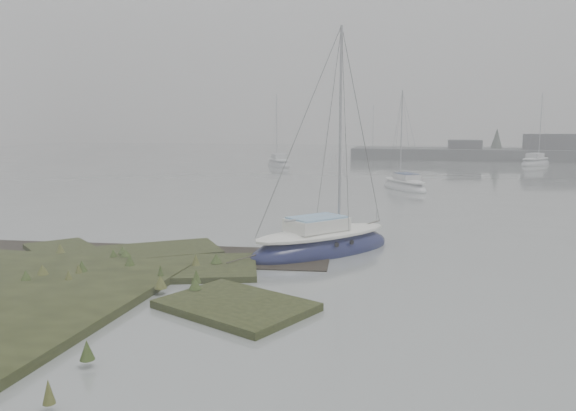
# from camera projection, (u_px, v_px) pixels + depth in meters

# --- Properties ---
(ground) EXTENTS (160.00, 160.00, 0.00)m
(ground) POSITION_uv_depth(u_px,v_px,m) (357.00, 183.00, 43.25)
(ground) COLOR gray
(ground) RESTS_ON ground
(sailboat_main) EXTENTS (5.38, 5.87, 8.48)m
(sailboat_main) POSITION_uv_depth(u_px,v_px,m) (322.00, 245.00, 19.79)
(sailboat_main) COLOR #12163C
(sailboat_main) RESTS_ON ground
(sailboat_white) EXTENTS (4.11, 5.36, 7.36)m
(sailboat_white) POSITION_uv_depth(u_px,v_px,m) (405.00, 186.00, 38.95)
(sailboat_white) COLOR silver
(sailboat_white) RESTS_ON ground
(sailboat_far_a) EXTENTS (4.46, 6.06, 8.25)m
(sailboat_far_a) POSITION_uv_depth(u_px,v_px,m) (279.00, 164.00, 60.61)
(sailboat_far_a) COLOR #A8ACB3
(sailboat_far_a) RESTS_ON ground
(sailboat_far_b) EXTENTS (4.82, 6.15, 8.47)m
(sailboat_far_b) POSITION_uv_depth(u_px,v_px,m) (535.00, 163.00, 62.04)
(sailboat_far_b) COLOR silver
(sailboat_far_b) RESTS_ON ground
(sailboat_far_c) EXTENTS (5.44, 2.13, 7.52)m
(sailboat_far_c) POSITION_uv_depth(u_px,v_px,m) (378.00, 156.00, 74.92)
(sailboat_far_c) COLOR #A4A9AE
(sailboat_far_c) RESTS_ON ground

